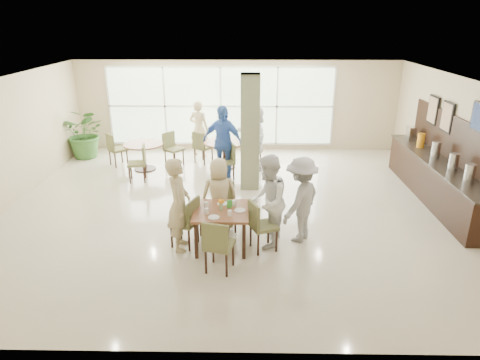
{
  "coord_description": "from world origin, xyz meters",
  "views": [
    {
      "loc": [
        0.33,
        -8.81,
        4.01
      ],
      "look_at": [
        0.2,
        -1.2,
        1.1
      ],
      "focal_mm": 32.0,
      "sensor_mm": 36.0,
      "label": 1
    }
  ],
  "objects_px": {
    "main_table": "(221,214)",
    "potted_plant": "(86,133)",
    "adult_standing": "(199,129)",
    "teen_standing": "(301,200)",
    "adult_b": "(255,138)",
    "buffet_counter": "(436,177)",
    "teen_right": "(268,201)",
    "teen_far": "(219,195)",
    "adult_a": "(222,142)",
    "round_table_left": "(144,150)",
    "round_table_right": "(224,147)",
    "teen_left": "(179,205)"
  },
  "relations": [
    {
      "from": "main_table",
      "to": "potted_plant",
      "type": "distance_m",
      "value": 6.92
    },
    {
      "from": "main_table",
      "to": "adult_standing",
      "type": "distance_m",
      "value": 5.68
    },
    {
      "from": "teen_standing",
      "to": "adult_b",
      "type": "height_order",
      "value": "adult_b"
    },
    {
      "from": "buffet_counter",
      "to": "teen_right",
      "type": "bearing_deg",
      "value": -151.15
    },
    {
      "from": "adult_standing",
      "to": "potted_plant",
      "type": "bearing_deg",
      "value": 25.11
    },
    {
      "from": "buffet_counter",
      "to": "adult_b",
      "type": "distance_m",
      "value": 4.68
    },
    {
      "from": "potted_plant",
      "to": "teen_far",
      "type": "distance_m",
      "value": 6.33
    },
    {
      "from": "potted_plant",
      "to": "adult_a",
      "type": "relative_size",
      "value": 0.79
    },
    {
      "from": "buffet_counter",
      "to": "adult_a",
      "type": "relative_size",
      "value": 2.45
    },
    {
      "from": "teen_standing",
      "to": "adult_standing",
      "type": "bearing_deg",
      "value": -120.22
    },
    {
      "from": "buffet_counter",
      "to": "potted_plant",
      "type": "bearing_deg",
      "value": 161.65
    },
    {
      "from": "teen_right",
      "to": "teen_standing",
      "type": "bearing_deg",
      "value": 116.79
    },
    {
      "from": "round_table_left",
      "to": "adult_a",
      "type": "distance_m",
      "value": 2.33
    },
    {
      "from": "round_table_left",
      "to": "buffet_counter",
      "type": "bearing_deg",
      "value": -15.31
    },
    {
      "from": "round_table_right",
      "to": "teen_right",
      "type": "relative_size",
      "value": 0.67
    },
    {
      "from": "round_table_left",
      "to": "teen_left",
      "type": "distance_m",
      "value": 4.64
    },
    {
      "from": "potted_plant",
      "to": "main_table",
      "type": "bearing_deg",
      "value": -50.79
    },
    {
      "from": "adult_b",
      "to": "adult_a",
      "type": "bearing_deg",
      "value": -69.7
    },
    {
      "from": "teen_right",
      "to": "adult_standing",
      "type": "relative_size",
      "value": 1.02
    },
    {
      "from": "teen_left",
      "to": "teen_right",
      "type": "height_order",
      "value": "teen_right"
    },
    {
      "from": "main_table",
      "to": "round_table_left",
      "type": "bearing_deg",
      "value": 119.27
    },
    {
      "from": "teen_standing",
      "to": "adult_a",
      "type": "xyz_separation_m",
      "value": [
        -1.65,
        3.42,
        0.14
      ]
    },
    {
      "from": "teen_right",
      "to": "teen_standing",
      "type": "xyz_separation_m",
      "value": [
        0.63,
        0.2,
        -0.05
      ]
    },
    {
      "from": "round_table_left",
      "to": "potted_plant",
      "type": "relative_size",
      "value": 0.72
    },
    {
      "from": "potted_plant",
      "to": "adult_standing",
      "type": "relative_size",
      "value": 0.89
    },
    {
      "from": "adult_standing",
      "to": "teen_left",
      "type": "bearing_deg",
      "value": 113.72
    },
    {
      "from": "adult_b",
      "to": "round_table_right",
      "type": "bearing_deg",
      "value": -115.74
    },
    {
      "from": "potted_plant",
      "to": "adult_a",
      "type": "xyz_separation_m",
      "value": [
        4.19,
        -1.63,
        0.2
      ]
    },
    {
      "from": "round_table_left",
      "to": "round_table_right",
      "type": "relative_size",
      "value": 0.94
    },
    {
      "from": "teen_standing",
      "to": "adult_b",
      "type": "distance_m",
      "value": 4.18
    },
    {
      "from": "teen_left",
      "to": "teen_far",
      "type": "relative_size",
      "value": 1.17
    },
    {
      "from": "potted_plant",
      "to": "adult_standing",
      "type": "xyz_separation_m",
      "value": [
        3.37,
        0.23,
        0.09
      ]
    },
    {
      "from": "buffet_counter",
      "to": "teen_far",
      "type": "bearing_deg",
      "value": -161.93
    },
    {
      "from": "round_table_left",
      "to": "teen_right",
      "type": "xyz_separation_m",
      "value": [
        3.25,
        -4.18,
        0.3
      ]
    },
    {
      "from": "round_table_right",
      "to": "teen_left",
      "type": "bearing_deg",
      "value": -97.25
    },
    {
      "from": "round_table_right",
      "to": "teen_standing",
      "type": "height_order",
      "value": "teen_standing"
    },
    {
      "from": "teen_far",
      "to": "teen_standing",
      "type": "xyz_separation_m",
      "value": [
        1.55,
        -0.4,
        0.08
      ]
    },
    {
      "from": "teen_standing",
      "to": "adult_standing",
      "type": "distance_m",
      "value": 5.83
    },
    {
      "from": "potted_plant",
      "to": "adult_standing",
      "type": "height_order",
      "value": "adult_standing"
    },
    {
      "from": "teen_far",
      "to": "buffet_counter",
      "type": "bearing_deg",
      "value": -174.04
    },
    {
      "from": "round_table_right",
      "to": "main_table",
      "type": "bearing_deg",
      "value": -87.8
    },
    {
      "from": "main_table",
      "to": "adult_a",
      "type": "bearing_deg",
      "value": 92.76
    },
    {
      "from": "teen_left",
      "to": "adult_a",
      "type": "height_order",
      "value": "adult_a"
    },
    {
      "from": "adult_b",
      "to": "potted_plant",
      "type": "bearing_deg",
      "value": -119.22
    },
    {
      "from": "teen_standing",
      "to": "adult_a",
      "type": "height_order",
      "value": "adult_a"
    },
    {
      "from": "round_table_right",
      "to": "teen_left",
      "type": "xyz_separation_m",
      "value": [
        -0.58,
        -4.56,
        0.28
      ]
    },
    {
      "from": "main_table",
      "to": "teen_right",
      "type": "relative_size",
      "value": 0.57
    },
    {
      "from": "adult_a",
      "to": "round_table_right",
      "type": "bearing_deg",
      "value": 112.05
    },
    {
      "from": "main_table",
      "to": "teen_right",
      "type": "xyz_separation_m",
      "value": [
        0.84,
        0.11,
        0.21
      ]
    },
    {
      "from": "teen_right",
      "to": "teen_standing",
      "type": "distance_m",
      "value": 0.66
    }
  ]
}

